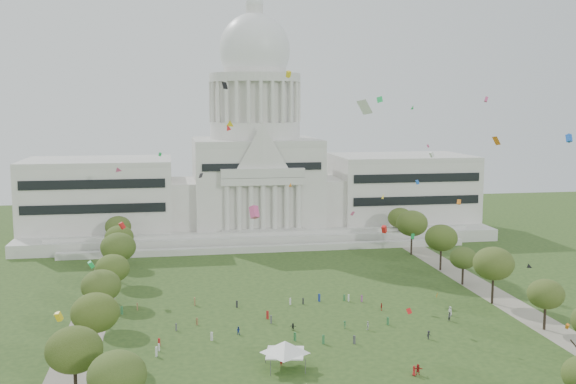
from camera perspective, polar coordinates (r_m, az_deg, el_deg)
The scene contains 32 objects.
ground at distance 137.80m, azimuth 3.27°, elevation -12.40°, with size 400.00×400.00×0.00m, color #2B451C.
capitol at distance 242.81m, azimuth -2.76°, elevation 1.68°, with size 160.00×64.50×91.30m.
path_left at distance 164.06m, azimuth -16.05°, elevation -9.39°, with size 8.00×160.00×0.04m, color gray.
path_right at distance 180.56m, azimuth 16.18°, elevation -7.84°, with size 8.00×160.00×0.04m, color gray.
row_tree_l_0 at distance 112.24m, azimuth -17.66°, elevation -12.61°, with size 8.85×8.85×12.59m.
row_tree_l_1 at distance 129.70m, azimuth -16.01°, elevation -9.80°, with size 8.86×8.86×12.59m.
row_tree_r_1 at distance 150.88m, azimuth 20.99°, elevation -8.07°, with size 7.58×7.58×10.78m.
row_tree_l_2 at distance 149.29m, azimuth -15.55°, elevation -7.67°, with size 8.42×8.42×11.97m.
row_tree_r_2 at distance 165.67m, azimuth 17.01°, elevation -5.81°, with size 9.55×9.55×13.58m.
row_tree_l_3 at distance 165.30m, azimuth -14.65°, elevation -6.27°, with size 8.12×8.12×11.55m.
row_tree_r_3 at distance 181.29m, azimuth 14.62°, elevation -5.42°, with size 7.01×7.01×9.98m.
row_tree_l_4 at distance 183.03m, azimuth -14.18°, elevation -4.55°, with size 9.29×9.29×13.21m.
row_tree_r_4 at distance 194.91m, azimuth 12.85°, elevation -3.81°, with size 9.19×9.19×13.06m.
row_tree_l_5 at distance 201.48m, azimuth -14.10°, elevation -3.73°, with size 8.33×8.33×11.85m.
row_tree_r_5 at distance 212.74m, azimuth 10.45°, elevation -2.62°, with size 9.82×9.82×13.96m.
row_tree_l_6 at distance 219.40m, azimuth -14.19°, elevation -2.86°, with size 8.19×8.19×11.64m.
row_tree_r_6 at distance 230.43m, azimuth 9.48°, elevation -2.19°, with size 8.42×8.42×11.97m.
near_tree_0 at distance 101.99m, azimuth -14.27°, elevation -14.81°, with size 8.47×8.47×12.04m.
event_tent at distance 122.68m, azimuth -0.25°, elevation -12.96°, with size 10.99×10.99×5.16m.
person_0 at distance 156.40m, azimuth 13.57°, elevation -9.76°, with size 1.01×0.66×2.06m, color silver.
person_2 at distance 152.55m, azimuth 13.54°, elevation -10.22°, with size 0.96×0.59×1.97m, color #4C4C51.
person_3 at distance 144.37m, azimuth 4.82°, elevation -11.12°, with size 1.07×0.55×1.66m, color #33723F.
person_4 at distance 143.97m, azimuth 6.77°, elevation -11.16°, with size 1.09×0.60×1.86m, color silver.
person_5 at distance 142.83m, azimuth 0.42°, elevation -11.33°, with size 1.42×0.56×1.53m, color #26262B.
person_6 at distance 122.65m, azimuth 10.62°, elevation -14.65°, with size 0.88×0.58×1.81m, color #B21E1E.
person_7 at distance 124.96m, azimuth -0.59°, elevation -14.14°, with size 0.57×0.42×1.56m, color #B21E1E.
person_8 at distance 140.77m, azimuth -4.23°, elevation -11.61°, with size 0.81×0.50×1.67m, color navy.
person_9 at distance 140.56m, azimuth 11.83°, elevation -11.77°, with size 1.13×0.58×1.75m, color #26262B.
person_10 at distance 157.08m, azimuth 7.91°, elevation -9.60°, with size 1.02×0.55×1.73m, color #B21E1E.
person_11 at distance 123.14m, azimuth 10.95°, elevation -14.54°, with size 1.77×0.70×1.91m, color #B21E1E.
distant_crowd at distance 148.62m, azimuth -2.80°, elevation -10.54°, with size 56.93×31.63×1.92m.
kite_swarm at distance 139.92m, azimuth 3.43°, elevation -0.29°, with size 93.89×99.26×49.17m.
Camera 1 is at (-29.62, -126.15, 46.88)m, focal length 42.00 mm.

